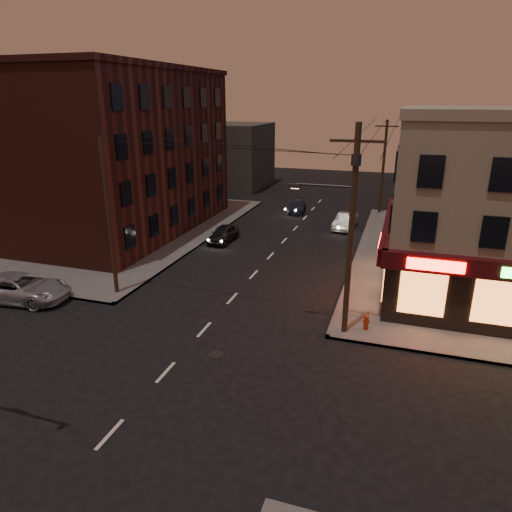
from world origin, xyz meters
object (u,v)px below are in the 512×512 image
at_px(suv_cross, 21,288).
at_px(sedan_mid, 345,221).
at_px(sedan_near, 223,234).
at_px(sedan_far, 297,206).
at_px(fire_hydrant, 366,322).

height_order(suv_cross, sedan_mid, suv_cross).
distance_m(sedan_near, sedan_far, 12.34).
relative_size(suv_cross, sedan_far, 1.40).
relative_size(sedan_far, fire_hydrant, 5.11).
relative_size(suv_cross, sedan_near, 1.44).
height_order(sedan_far, fire_hydrant, sedan_far).
distance_m(suv_cross, sedan_mid, 26.44).
bearing_deg(suv_cross, fire_hydrant, -89.71).
height_order(sedan_near, sedan_mid, sedan_mid).
height_order(suv_cross, fire_hydrant, suv_cross).
height_order(sedan_mid, fire_hydrant, sedan_mid).
distance_m(suv_cross, fire_hydrant, 19.41).
height_order(sedan_mid, sedan_far, sedan_mid).
bearing_deg(sedan_far, suv_cross, -118.76).
relative_size(sedan_near, sedan_mid, 0.94).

